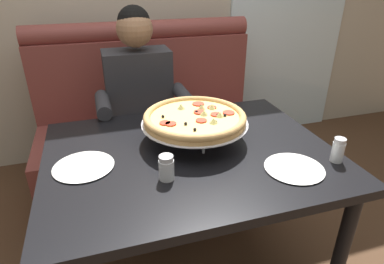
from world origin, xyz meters
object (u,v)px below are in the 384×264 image
booth_bench (153,130)px  pizza (195,118)px  dining_table (190,168)px  shaker_parmesan (338,152)px  plate_near_left (83,166)px  patio_chair (243,59)px  plate_near_right (294,167)px  shaker_oregano (167,169)px  diner_main (142,105)px

booth_bench → pizza: 0.96m
dining_table → shaker_parmesan: bearing=-25.0°
plate_near_left → patio_chair: 2.81m
pizza → plate_near_right: bearing=-49.5°
plate_near_left → pizza: bearing=11.1°
dining_table → shaker_oregano: shaker_oregano is taller
shaker_oregano → plate_near_left: 0.35m
booth_bench → diner_main: 0.42m
shaker_parmesan → patio_chair: 2.57m
pizza → patio_chair: size_ratio=0.56×
pizza → shaker_parmesan: 0.61m
shaker_parmesan → plate_near_right: 0.20m
plate_near_right → patio_chair: 2.63m
diner_main → plate_near_left: (-0.34, -0.68, 0.04)m
dining_table → plate_near_right: 0.45m
shaker_oregano → diner_main: bearing=87.1°
shaker_parmesan → plate_near_left: bearing=165.8°
dining_table → plate_near_left: bearing=-179.6°
booth_bench → plate_near_left: size_ratio=6.56×
dining_table → pizza: (0.05, 0.09, 0.20)m
booth_bench → plate_near_right: bearing=-73.7°
dining_table → diner_main: 0.69m
booth_bench → shaker_parmesan: size_ratio=15.10×
diner_main → shaker_parmesan: bearing=-55.0°
dining_table → plate_near_right: plate_near_right is taller
plate_near_left → diner_main: bearing=63.2°
dining_table → shaker_parmesan: shaker_parmesan is taller
shaker_oregano → patio_chair: size_ratio=0.11×
diner_main → shaker_oregano: bearing=-92.9°
dining_table → plate_near_left: 0.46m
pizza → plate_near_left: pizza is taller
booth_bench → pizza: bearing=-86.6°
diner_main → plate_near_right: diner_main is taller
pizza → plate_near_right: (0.30, -0.35, -0.10)m
shaker_oregano → shaker_parmesan: size_ratio=0.95×
diner_main → plate_near_left: bearing=-116.8°
dining_table → shaker_oregano: size_ratio=12.43×
pizza → plate_near_left: 0.51m
patio_chair → booth_bench: bearing=-136.0°
shaker_oregano → plate_near_right: shaker_oregano is taller
patio_chair → shaker_oregano: bearing=-121.3°
booth_bench → diner_main: size_ratio=1.24×
dining_table → patio_chair: patio_chair is taller
diner_main → booth_bench: bearing=69.0°
dining_table → patio_chair: bearing=59.4°
shaker_parmesan → dining_table: bearing=155.0°
booth_bench → shaker_parmesan: (0.55, -1.20, 0.39)m
shaker_parmesan → plate_near_left: 1.03m
booth_bench → plate_near_right: 1.30m
pizza → plate_near_right: pizza is taller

